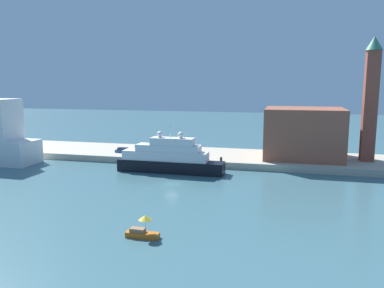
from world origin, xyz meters
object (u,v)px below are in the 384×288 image
Objects in this scene: parked_car at (123,150)px; large_yacht at (169,158)px; bell_tower at (371,96)px; person_figure at (140,149)px; mooring_bollard at (221,159)px; small_motorboat at (143,229)px; harbor_building at (304,133)px.

large_yacht is at bearing -36.30° from parked_car.
bell_tower is 58.47m from person_figure.
mooring_bollard is at bearing -165.23° from bell_tower.
bell_tower is 18.15× the size of person_figure.
large_yacht is at bearing -143.32° from mooring_bollard.
parked_car is at bearing 117.20° from small_motorboat.
person_figure reaches higher than mooring_bollard.
small_motorboat is 57.59m from harbor_building.
large_yacht is at bearing -47.64° from person_figure.
small_motorboat is 54.55m from parked_car.
large_yacht is 5.74× the size of parked_car.
person_figure is at bearing 132.36° from large_yacht.
parked_car is at bearing -155.95° from person_figure.
large_yacht is 5.54× the size of small_motorboat.
harbor_building reaches higher than small_motorboat.
mooring_bollard is (-33.30, -8.78, -14.85)m from bell_tower.
parked_car reaches higher than mooring_bollard.
small_motorboat is 2.75× the size of person_figure.
harbor_building is at bearing 68.36° from small_motorboat.
small_motorboat is 44.01m from mooring_bollard.
small_motorboat is at bearing -62.80° from parked_car.
person_figure is at bearing 24.05° from parked_car.
parked_car is 4.32m from person_figure.
bell_tower is (14.48, -0.46, 9.19)m from harbor_building.
small_motorboat is 4.96× the size of mooring_bollard.
large_yacht is 34.14m from harbor_building.
harbor_building is 46.60m from parked_car.
mooring_bollard is (23.28, -6.32, -0.29)m from person_figure.
large_yacht is 1.31× the size of harbor_building.
parked_car is 27.60m from mooring_bollard.
parked_car is at bearing -176.01° from bell_tower.
harbor_building is at bearing 26.15° from mooring_bollard.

